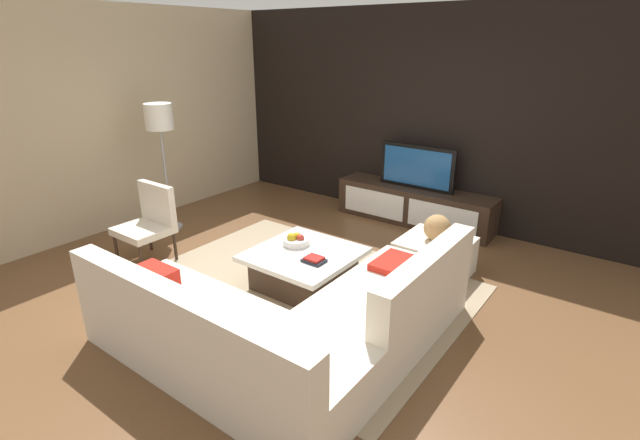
{
  "coord_description": "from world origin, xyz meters",
  "views": [
    {
      "loc": [
        2.57,
        -3.23,
        2.37
      ],
      "look_at": [
        -0.19,
        0.5,
        0.58
      ],
      "focal_mm": 26.33,
      "sensor_mm": 36.0,
      "label": 1
    }
  ],
  "objects_px": {
    "television": "(417,167)",
    "floor_lamp": "(160,124)",
    "media_console": "(414,205)",
    "book_stack": "(314,260)",
    "accent_chair_near": "(150,219)",
    "ottoman": "(434,257)",
    "coffee_table": "(304,268)",
    "fruit_bowl": "(296,240)",
    "sectional_couch": "(289,324)",
    "decorative_ball": "(437,228)"
  },
  "relations": [
    {
      "from": "television",
      "to": "coffee_table",
      "type": "relative_size",
      "value": 1.05
    },
    {
      "from": "ottoman",
      "to": "decorative_ball",
      "type": "bearing_deg",
      "value": 0.0
    },
    {
      "from": "media_console",
      "to": "book_stack",
      "type": "xyz_separation_m",
      "value": [
        0.12,
        -2.41,
        0.15
      ]
    },
    {
      "from": "coffee_table",
      "to": "book_stack",
      "type": "distance_m",
      "value": 0.32
    },
    {
      "from": "media_console",
      "to": "floor_lamp",
      "type": "height_order",
      "value": "floor_lamp"
    },
    {
      "from": "media_console",
      "to": "decorative_ball",
      "type": "height_order",
      "value": "decorative_ball"
    },
    {
      "from": "book_stack",
      "to": "accent_chair_near",
      "type": "bearing_deg",
      "value": -168.65
    },
    {
      "from": "sectional_couch",
      "to": "media_console",
      "type": "bearing_deg",
      "value": 98.98
    },
    {
      "from": "sectional_couch",
      "to": "ottoman",
      "type": "xyz_separation_m",
      "value": [
        0.34,
        1.99,
        -0.09
      ]
    },
    {
      "from": "ottoman",
      "to": "fruit_bowl",
      "type": "bearing_deg",
      "value": -140.74
    },
    {
      "from": "sectional_couch",
      "to": "fruit_bowl",
      "type": "distance_m",
      "value": 1.33
    },
    {
      "from": "coffee_table",
      "to": "sectional_couch",
      "type": "bearing_deg",
      "value": -57.36
    },
    {
      "from": "coffee_table",
      "to": "accent_chair_near",
      "type": "height_order",
      "value": "accent_chair_near"
    },
    {
      "from": "sectional_couch",
      "to": "ottoman",
      "type": "bearing_deg",
      "value": 80.18
    },
    {
      "from": "media_console",
      "to": "coffee_table",
      "type": "relative_size",
      "value": 2.16
    },
    {
      "from": "media_console",
      "to": "book_stack",
      "type": "relative_size",
      "value": 10.34
    },
    {
      "from": "television",
      "to": "book_stack",
      "type": "height_order",
      "value": "television"
    },
    {
      "from": "television",
      "to": "coffee_table",
      "type": "distance_m",
      "value": 2.37
    },
    {
      "from": "media_console",
      "to": "ottoman",
      "type": "distance_m",
      "value": 1.53
    },
    {
      "from": "media_console",
      "to": "sectional_couch",
      "type": "height_order",
      "value": "sectional_couch"
    },
    {
      "from": "ottoman",
      "to": "book_stack",
      "type": "height_order",
      "value": "book_stack"
    },
    {
      "from": "media_console",
      "to": "coffee_table",
      "type": "distance_m",
      "value": 2.3
    },
    {
      "from": "television",
      "to": "book_stack",
      "type": "bearing_deg",
      "value": -87.22
    },
    {
      "from": "ottoman",
      "to": "book_stack",
      "type": "bearing_deg",
      "value": -122.98
    },
    {
      "from": "coffee_table",
      "to": "fruit_bowl",
      "type": "bearing_deg",
      "value": 151.89
    },
    {
      "from": "fruit_bowl",
      "to": "sectional_couch",
      "type": "bearing_deg",
      "value": -53.04
    },
    {
      "from": "television",
      "to": "floor_lamp",
      "type": "relative_size",
      "value": 0.64
    },
    {
      "from": "television",
      "to": "book_stack",
      "type": "relative_size",
      "value": 5.01
    },
    {
      "from": "sectional_couch",
      "to": "decorative_ball",
      "type": "height_order",
      "value": "sectional_couch"
    },
    {
      "from": "accent_chair_near",
      "to": "fruit_bowl",
      "type": "distance_m",
      "value": 1.73
    },
    {
      "from": "ottoman",
      "to": "decorative_ball",
      "type": "xyz_separation_m",
      "value": [
        0.0,
        0.0,
        0.34
      ]
    },
    {
      "from": "sectional_couch",
      "to": "accent_chair_near",
      "type": "height_order",
      "value": "accent_chair_near"
    },
    {
      "from": "television",
      "to": "fruit_bowl",
      "type": "relative_size",
      "value": 3.75
    },
    {
      "from": "accent_chair_near",
      "to": "ottoman",
      "type": "bearing_deg",
      "value": 34.02
    },
    {
      "from": "sectional_couch",
      "to": "decorative_ball",
      "type": "relative_size",
      "value": 8.5
    },
    {
      "from": "sectional_couch",
      "to": "decorative_ball",
      "type": "distance_m",
      "value": 2.03
    },
    {
      "from": "television",
      "to": "book_stack",
      "type": "distance_m",
      "value": 2.45
    },
    {
      "from": "media_console",
      "to": "fruit_bowl",
      "type": "xyz_separation_m",
      "value": [
        -0.28,
        -2.2,
        0.18
      ]
    },
    {
      "from": "sectional_couch",
      "to": "coffee_table",
      "type": "height_order",
      "value": "sectional_couch"
    },
    {
      "from": "decorative_ball",
      "to": "fruit_bowl",
      "type": "bearing_deg",
      "value": -140.74
    },
    {
      "from": "media_console",
      "to": "ottoman",
      "type": "height_order",
      "value": "media_console"
    },
    {
      "from": "floor_lamp",
      "to": "fruit_bowl",
      "type": "xyz_separation_m",
      "value": [
        2.25,
        -0.1,
        -0.96
      ]
    },
    {
      "from": "coffee_table",
      "to": "accent_chair_near",
      "type": "xyz_separation_m",
      "value": [
        -1.8,
        -0.52,
        0.29
      ]
    },
    {
      "from": "accent_chair_near",
      "to": "ottoman",
      "type": "distance_m",
      "value": 3.17
    },
    {
      "from": "media_console",
      "to": "television",
      "type": "bearing_deg",
      "value": 90.0
    },
    {
      "from": "ottoman",
      "to": "sectional_couch",
      "type": "bearing_deg",
      "value": -99.82
    },
    {
      "from": "media_console",
      "to": "coffee_table",
      "type": "height_order",
      "value": "media_console"
    },
    {
      "from": "media_console",
      "to": "fruit_bowl",
      "type": "relative_size",
      "value": 7.73
    },
    {
      "from": "media_console",
      "to": "decorative_ball",
      "type": "distance_m",
      "value": 1.56
    },
    {
      "from": "television",
      "to": "sectional_couch",
      "type": "xyz_separation_m",
      "value": [
        0.51,
        -3.26,
        -0.5
      ]
    }
  ]
}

